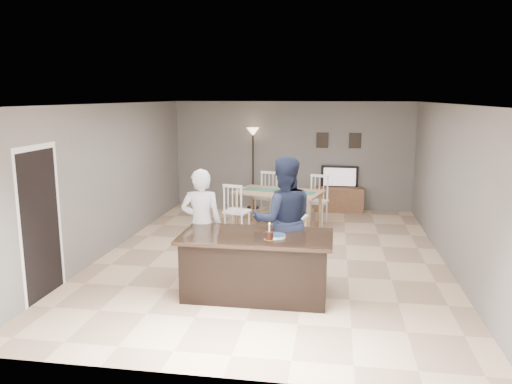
% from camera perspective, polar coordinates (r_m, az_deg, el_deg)
% --- Properties ---
extents(floor, '(8.00, 8.00, 0.00)m').
position_cam_1_polar(floor, '(9.05, 1.83, -7.31)').
color(floor, '#D5B089').
rests_on(floor, ground).
extents(room_shell, '(8.00, 8.00, 8.00)m').
position_cam_1_polar(room_shell, '(8.67, 1.89, 3.27)').
color(room_shell, slate).
rests_on(room_shell, floor).
extents(kitchen_island, '(2.15, 1.10, 0.90)m').
position_cam_1_polar(kitchen_island, '(7.22, 0.03, -8.31)').
color(kitchen_island, black).
rests_on(kitchen_island, floor).
extents(tv_console, '(1.20, 0.40, 0.60)m').
position_cam_1_polar(tv_console, '(12.56, 9.45, -0.85)').
color(tv_console, brown).
rests_on(tv_console, floor).
extents(television, '(0.91, 0.12, 0.53)m').
position_cam_1_polar(television, '(12.53, 9.53, 1.74)').
color(television, black).
rests_on(television, tv_console).
extents(tv_screen_glow, '(0.78, 0.00, 0.78)m').
position_cam_1_polar(tv_screen_glow, '(12.45, 9.53, 1.71)').
color(tv_screen_glow, orange).
rests_on(tv_screen_glow, tv_console).
extents(picture_frames, '(1.10, 0.02, 0.38)m').
position_cam_1_polar(picture_frames, '(12.55, 9.42, 5.84)').
color(picture_frames, black).
rests_on(picture_frames, room_shell).
extents(doorway, '(0.00, 2.10, 2.65)m').
position_cam_1_polar(doorway, '(7.60, -23.49, -1.96)').
color(doorway, black).
rests_on(doorway, floor).
extents(woman, '(0.68, 0.49, 1.74)m').
position_cam_1_polar(woman, '(7.81, -6.25, -3.69)').
color(woman, silver).
rests_on(woman, floor).
extents(man, '(1.09, 0.93, 1.96)m').
position_cam_1_polar(man, '(7.55, 3.14, -3.30)').
color(man, '#181E35').
rests_on(man, floor).
extents(birthday_cake, '(0.15, 0.15, 0.24)m').
position_cam_1_polar(birthday_cake, '(6.85, 1.53, -4.99)').
color(birthday_cake, gold).
rests_on(birthday_cake, kitchen_island).
extents(plate_stack, '(0.26, 0.26, 0.04)m').
position_cam_1_polar(plate_stack, '(6.95, 2.34, -5.04)').
color(plate_stack, white).
rests_on(plate_stack, kitchen_island).
extents(dining_table, '(2.14, 2.37, 1.09)m').
position_cam_1_polar(dining_table, '(10.67, 2.59, -0.64)').
color(dining_table, tan).
rests_on(dining_table, floor).
extents(floor_lamp, '(0.31, 0.31, 2.05)m').
position_cam_1_polar(floor_lamp, '(12.55, -0.35, 5.26)').
color(floor_lamp, black).
rests_on(floor_lamp, floor).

